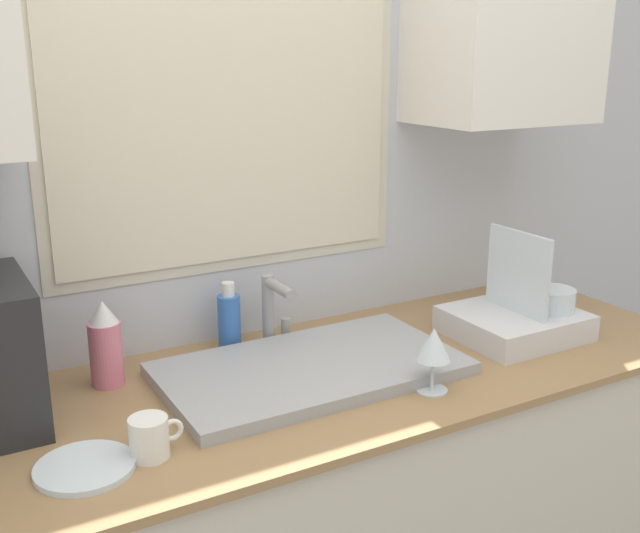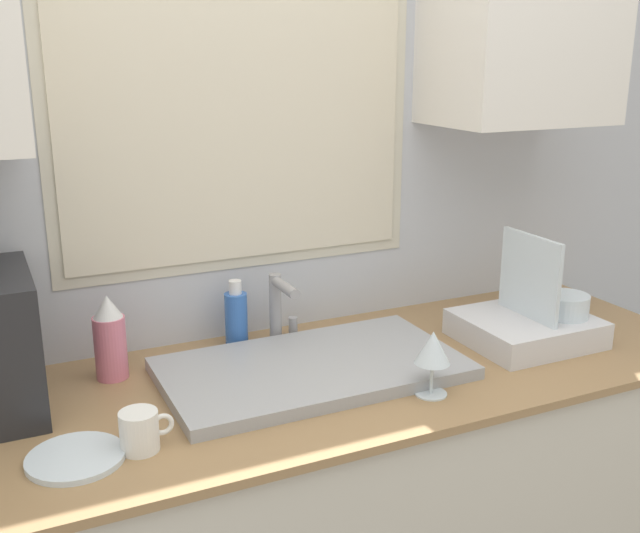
{
  "view_description": "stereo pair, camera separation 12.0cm",
  "coord_description": "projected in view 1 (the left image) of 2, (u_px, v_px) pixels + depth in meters",
  "views": [
    {
      "loc": [
        -0.74,
        -1.09,
        1.68
      ],
      "look_at": [
        0.05,
        0.3,
        1.21
      ],
      "focal_mm": 42.0,
      "sensor_mm": 36.0,
      "label": 1
    },
    {
      "loc": [
        -0.63,
        -1.15,
        1.68
      ],
      "look_at": [
        0.05,
        0.3,
        1.21
      ],
      "focal_mm": 42.0,
      "sensor_mm": 36.0,
      "label": 2
    }
  ],
  "objects": [
    {
      "name": "wine_glass",
      "position": [
        434.0,
        346.0,
        1.67
      ],
      "size": [
        0.08,
        0.08,
        0.15
      ],
      "color": "silver",
      "rests_on": "countertop"
    },
    {
      "name": "soap_bottle",
      "position": [
        229.0,
        320.0,
        1.93
      ],
      "size": [
        0.06,
        0.06,
        0.18
      ],
      "color": "blue",
      "rests_on": "countertop"
    },
    {
      "name": "faucet",
      "position": [
        273.0,
        305.0,
        1.93
      ],
      "size": [
        0.08,
        0.15,
        0.19
      ],
      "color": "#99999E",
      "rests_on": "countertop"
    },
    {
      "name": "mug_near_sink",
      "position": [
        150.0,
        437.0,
        1.42
      ],
      "size": [
        0.11,
        0.08,
        0.08
      ],
      "color": "white",
      "rests_on": "countertop"
    },
    {
      "name": "dish_rack",
      "position": [
        518.0,
        317.0,
        2.02
      ],
      "size": [
        0.33,
        0.29,
        0.29
      ],
      "color": "silver",
      "rests_on": "countertop"
    },
    {
      "name": "sink_basin",
      "position": [
        311.0,
        369.0,
        1.78
      ],
      "size": [
        0.71,
        0.4,
        0.03
      ],
      "color": "#9EA0A5",
      "rests_on": "countertop"
    },
    {
      "name": "spray_bottle",
      "position": [
        105.0,
        345.0,
        1.71
      ],
      "size": [
        0.08,
        0.08,
        0.2
      ],
      "color": "#D8728C",
      "rests_on": "countertop"
    },
    {
      "name": "small_plate",
      "position": [
        85.0,
        467.0,
        1.38
      ],
      "size": [
        0.18,
        0.18,
        0.01
      ],
      "color": "silver",
      "rests_on": "countertop"
    },
    {
      "name": "wall_back",
      "position": [
        231.0,
        160.0,
        1.9
      ],
      "size": [
        6.0,
        0.38,
        2.6
      ],
      "color": "silver",
      "rests_on": "ground_plane"
    }
  ]
}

